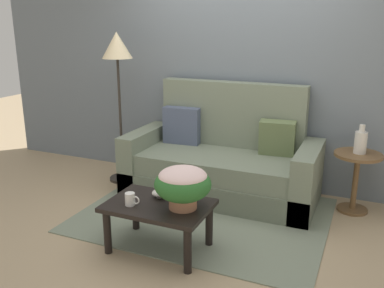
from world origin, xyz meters
name	(u,v)px	position (x,y,z in m)	size (l,w,h in m)	color
ground_plane	(198,222)	(0.00, 0.00, 0.00)	(14.00, 14.00, 0.00)	tan
wall_back	(242,52)	(0.00, 1.22, 1.48)	(6.40, 0.12, 2.97)	slate
area_rug	(204,215)	(0.00, 0.17, 0.01)	(2.29, 1.77, 0.01)	gray
couch	(222,163)	(-0.03, 0.75, 0.35)	(2.01, 0.89, 1.18)	#626B59
coffee_table	(159,211)	(-0.10, -0.56, 0.34)	(0.83, 0.56, 0.41)	black
side_table	(356,172)	(1.30, 0.85, 0.41)	(0.45, 0.45, 0.59)	brown
floor_lamp	(118,60)	(-1.24, 0.68, 1.40)	(0.33, 0.33, 1.70)	#2D2823
potted_plant	(183,183)	(0.11, -0.56, 0.61)	(0.44, 0.44, 0.33)	#A36B4C
coffee_mug	(130,199)	(-0.29, -0.68, 0.46)	(0.13, 0.08, 0.10)	white
snack_bowl	(160,193)	(-0.15, -0.45, 0.44)	(0.13, 0.13, 0.07)	silver
table_vase	(361,142)	(1.31, 0.86, 0.71)	(0.12, 0.12, 0.28)	silver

